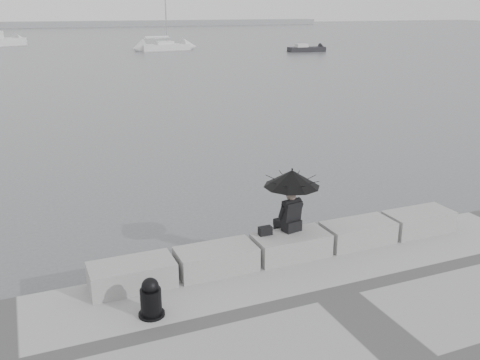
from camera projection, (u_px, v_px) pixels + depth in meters
name	position (u px, v px, depth m)	size (l,w,h in m)	color
ground	(281.00, 268.00, 11.99)	(360.00, 360.00, 0.00)	#4A4C4F
stone_block_far_left	(132.00, 275.00, 10.11)	(1.60, 0.80, 0.50)	gray
stone_block_left	(216.00, 259.00, 10.73)	(1.60, 0.80, 0.50)	gray
stone_block_centre	(291.00, 245.00, 11.36)	(1.60, 0.80, 0.50)	gray
stone_block_right	(358.00, 233.00, 11.99)	(1.60, 0.80, 0.50)	gray
stone_block_far_right	(418.00, 222.00, 12.62)	(1.60, 0.80, 0.50)	gray
seated_person	(292.00, 186.00, 11.21)	(1.20, 1.20, 1.39)	black
bag	(265.00, 231.00, 11.26)	(0.28, 0.16, 0.18)	black
mooring_bollard	(151.00, 300.00, 9.14)	(0.46, 0.46, 0.72)	black
sailboat_right	(164.00, 46.00, 71.46)	(6.73, 3.06, 12.90)	silver
small_motorboat	(306.00, 49.00, 69.34)	(4.96, 2.00, 1.10)	black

